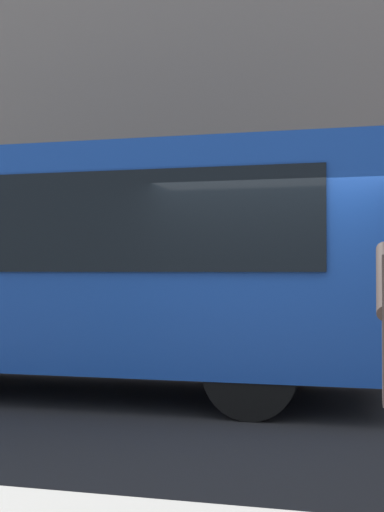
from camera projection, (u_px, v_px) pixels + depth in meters
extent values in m
plane|color=#232326|center=(276.00, 414.00, 7.68)|extent=(60.00, 60.00, 0.00)
cube|color=gray|center=(321.00, 53.00, 14.39)|extent=(28.00, 0.80, 12.00)
cube|color=#1947AD|center=(39.00, 260.00, 9.27)|extent=(9.00, 2.50, 2.60)
cylinder|color=black|center=(279.00, 349.00, 9.55)|extent=(1.00, 0.28, 1.00)
cylinder|color=black|center=(251.00, 372.00, 7.42)|extent=(1.00, 0.28, 1.00)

